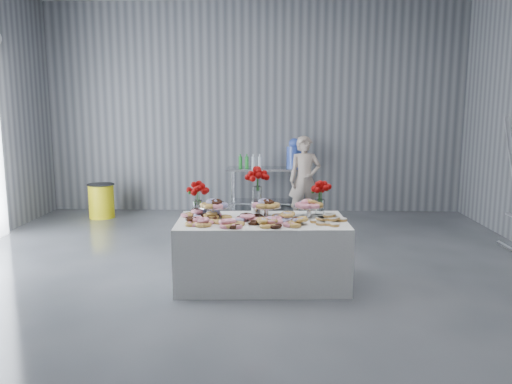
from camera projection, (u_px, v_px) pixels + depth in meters
ground at (241, 292)px, 5.49m from camera, size 9.00×9.00×0.00m
room_walls at (214, 45)px, 5.14m from camera, size 8.04×9.04×4.02m
display_table at (262, 252)px, 5.70m from camera, size 1.94×1.08×0.75m
prep_table at (267, 182)px, 9.43m from camera, size 1.50×0.60×0.90m
donut_mounds at (262, 217)px, 5.58m from camera, size 1.84×0.88×0.09m
cake_stand_left at (214, 205)px, 5.75m from camera, size 0.36×0.36×0.17m
cake_stand_mid at (266, 205)px, 5.76m from camera, size 0.36×0.36×0.17m
cake_stand_right at (309, 205)px, 5.77m from camera, size 0.36×0.36×0.17m
danish_pile at (330, 218)px, 5.49m from camera, size 0.48×0.48×0.11m
bouquet_left at (197, 191)px, 5.82m from camera, size 0.26×0.26×0.42m
bouquet_right at (320, 190)px, 5.89m from camera, size 0.26×0.26×0.42m
bouquet_center at (257, 182)px, 5.92m from camera, size 0.26×0.26×0.57m
water_jug at (294, 155)px, 9.32m from camera, size 0.28×0.28×0.55m
drink_bottles at (250, 161)px, 9.27m from camera, size 0.54×0.08×0.27m
person at (305, 180)px, 8.70m from camera, size 0.60×0.42×1.53m
trash_barrel at (101, 201)px, 9.20m from camera, size 0.49×0.49×0.63m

